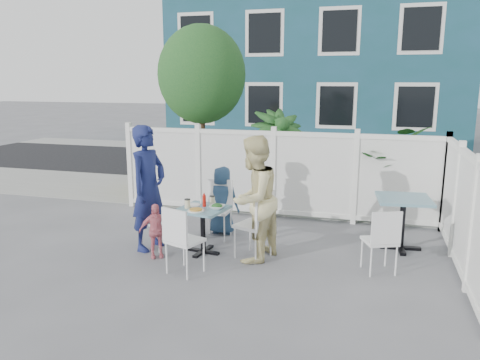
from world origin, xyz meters
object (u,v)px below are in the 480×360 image
(chair_left, at_px, (152,216))
(woman, at_px, (254,199))
(chair_right, at_px, (258,220))
(boy, at_px, (222,200))
(man, at_px, (148,188))
(main_table, at_px, (203,218))
(utility_cabinet, at_px, (159,160))
(chair_back, at_px, (218,204))
(chair_near, at_px, (181,236))
(toddler, at_px, (155,231))
(spare_table, at_px, (403,209))

(chair_left, distance_m, woman, 1.65)
(chair_right, xyz_separation_m, boy, (-0.83, 0.93, -0.01))
(man, xyz_separation_m, woman, (1.61, -0.02, -0.05))
(chair_left, height_order, man, man)
(main_table, xyz_separation_m, man, (-0.84, -0.03, 0.40))
(utility_cabinet, height_order, woman, woman)
(chair_back, distance_m, chair_near, 1.58)
(chair_back, bearing_deg, utility_cabinet, -50.04)
(chair_left, xyz_separation_m, boy, (0.82, 0.91, 0.07))
(chair_near, distance_m, toddler, 0.77)
(chair_right, bearing_deg, man, 111.63)
(spare_table, height_order, chair_near, chair_near)
(man, xyz_separation_m, toddler, (0.25, -0.32, -0.54))
(woman, bearing_deg, chair_back, -118.79)
(chair_left, bearing_deg, spare_table, 113.05)
(utility_cabinet, height_order, chair_back, utility_cabinet)
(utility_cabinet, relative_size, spare_table, 1.59)
(spare_table, relative_size, chair_right, 0.85)
(chair_left, height_order, chair_back, chair_back)
(chair_back, height_order, chair_near, chair_back)
(toddler, bearing_deg, spare_table, -9.64)
(main_table, relative_size, toddler, 0.94)
(chair_right, height_order, boy, boy)
(chair_right, distance_m, woman, 0.32)
(chair_left, height_order, boy, boy)
(utility_cabinet, xyz_separation_m, boy, (2.44, -2.72, -0.10))
(chair_right, height_order, toddler, chair_right)
(chair_right, bearing_deg, woman, 149.89)
(chair_near, bearing_deg, toddler, 160.80)
(spare_table, bearing_deg, chair_back, -176.04)
(chair_right, bearing_deg, spare_table, -43.52)
(main_table, xyz_separation_m, spare_table, (2.81, 0.95, 0.09))
(chair_back, xyz_separation_m, toddler, (-0.57, -1.11, -0.14))
(chair_back, bearing_deg, spare_table, -176.03)
(chair_near, height_order, toddler, chair_near)
(chair_near, relative_size, boy, 0.81)
(toddler, bearing_deg, boy, 34.85)
(chair_left, distance_m, chair_right, 1.65)
(utility_cabinet, bearing_deg, main_table, -50.62)
(man, height_order, woman, man)
(main_table, xyz_separation_m, woman, (0.77, -0.05, 0.35))
(main_table, relative_size, spare_table, 0.90)
(spare_table, height_order, toddler, spare_table)
(chair_left, bearing_deg, chair_near, 53.11)
(chair_near, bearing_deg, woman, 64.59)
(utility_cabinet, relative_size, toddler, 1.67)
(boy, bearing_deg, chair_back, 87.44)
(chair_near, bearing_deg, chair_back, 110.08)
(spare_table, height_order, woman, woman)
(chair_back, xyz_separation_m, man, (-0.82, -0.79, 0.39))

